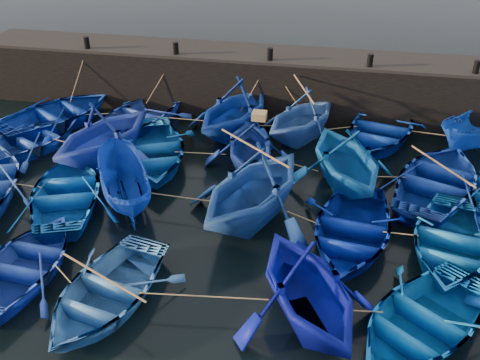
# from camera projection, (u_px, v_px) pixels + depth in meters

# --- Properties ---
(ground) EXTENTS (120.00, 120.00, 0.00)m
(ground) POSITION_uv_depth(u_px,v_px,m) (219.00, 258.00, 15.24)
(ground) COLOR black
(ground) RESTS_ON ground
(quay_wall) EXTENTS (26.00, 2.50, 2.50)m
(quay_wall) POSITION_uv_depth(u_px,v_px,m) (272.00, 84.00, 23.36)
(quay_wall) COLOR black
(quay_wall) RESTS_ON ground
(quay_top) EXTENTS (26.00, 2.50, 0.12)m
(quay_top) POSITION_uv_depth(u_px,v_px,m) (273.00, 54.00, 22.68)
(quay_top) COLOR black
(quay_top) RESTS_ON quay_wall
(bollard_0) EXTENTS (0.24, 0.24, 0.50)m
(bollard_0) POSITION_uv_depth(u_px,v_px,m) (87.00, 43.00, 23.06)
(bollard_0) COLOR black
(bollard_0) RESTS_ON quay_top
(bollard_1) EXTENTS (0.24, 0.24, 0.50)m
(bollard_1) POSITION_uv_depth(u_px,v_px,m) (176.00, 48.00, 22.41)
(bollard_1) COLOR black
(bollard_1) RESTS_ON quay_top
(bollard_2) EXTENTS (0.24, 0.24, 0.50)m
(bollard_2) POSITION_uv_depth(u_px,v_px,m) (270.00, 54.00, 21.76)
(bollard_2) COLOR black
(bollard_2) RESTS_ON quay_top
(bollard_3) EXTENTS (0.24, 0.24, 0.50)m
(bollard_3) POSITION_uv_depth(u_px,v_px,m) (370.00, 60.00, 21.11)
(bollard_3) COLOR black
(bollard_3) RESTS_ON quay_top
(bollard_4) EXTENTS (0.24, 0.24, 0.50)m
(bollard_4) POSITION_uv_depth(u_px,v_px,m) (477.00, 67.00, 20.46)
(bollard_4) COLOR black
(bollard_4) RESTS_ON quay_top
(boat_0) EXTENTS (5.82, 6.31, 1.07)m
(boat_0) POSITION_uv_depth(u_px,v_px,m) (57.00, 114.00, 22.39)
(boat_0) COLOR navy
(boat_0) RESTS_ON ground
(boat_1) EXTENTS (4.88, 5.70, 1.00)m
(boat_1) POSITION_uv_depth(u_px,v_px,m) (136.00, 116.00, 22.27)
(boat_1) COLOR #1C3A96
(boat_1) RESTS_ON ground
(boat_2) EXTENTS (5.37, 5.73, 2.43)m
(boat_2) POSITION_uv_depth(u_px,v_px,m) (235.00, 108.00, 21.20)
(boat_2) COLOR navy
(boat_2) RESTS_ON ground
(boat_3) EXTENTS (5.15, 5.35, 2.16)m
(boat_3) POSITION_uv_depth(u_px,v_px,m) (302.00, 116.00, 20.93)
(boat_3) COLOR blue
(boat_3) RESTS_ON ground
(boat_4) EXTENTS (4.75, 5.79, 1.05)m
(boat_4) POSITION_uv_depth(u_px,v_px,m) (380.00, 129.00, 21.20)
(boat_4) COLOR navy
(boat_4) RESTS_ON ground
(boat_5) EXTENTS (3.78, 4.18, 1.59)m
(boat_5) POSITION_uv_depth(u_px,v_px,m) (475.00, 132.00, 20.33)
(boat_5) COLOR blue
(boat_5) RESTS_ON ground
(boat_6) EXTENTS (4.78, 5.32, 0.91)m
(boat_6) POSITION_uv_depth(u_px,v_px,m) (32.00, 139.00, 20.58)
(boat_6) COLOR #1C4197
(boat_6) RESTS_ON ground
(boat_7) EXTENTS (5.44, 5.79, 2.44)m
(boat_7) POSITION_uv_depth(u_px,v_px,m) (104.00, 133.00, 19.34)
(boat_7) COLOR #1D369F
(boat_7) RESTS_ON ground
(boat_8) EXTENTS (5.34, 6.13, 1.06)m
(boat_8) POSITION_uv_depth(u_px,v_px,m) (151.00, 150.00, 19.66)
(boat_8) COLOR #0C4F92
(boat_8) RESTS_ON ground
(boat_9) EXTENTS (4.11, 4.52, 2.06)m
(boat_9) POSITION_uv_depth(u_px,v_px,m) (250.00, 145.00, 18.95)
(boat_9) COLOR navy
(boat_9) RESTS_ON ground
(boat_10) EXTENTS (5.32, 5.66, 2.38)m
(boat_10) POSITION_uv_depth(u_px,v_px,m) (347.00, 157.00, 17.85)
(boat_10) COLOR #0B539C
(boat_10) RESTS_ON ground
(boat_11) EXTENTS (5.36, 6.19, 1.08)m
(boat_11) POSITION_uv_depth(u_px,v_px,m) (439.00, 180.00, 17.84)
(boat_11) COLOR navy
(boat_11) RESTS_ON ground
(boat_14) EXTENTS (4.76, 5.55, 0.97)m
(boat_14) POSITION_uv_depth(u_px,v_px,m) (67.00, 192.00, 17.33)
(boat_14) COLOR #0B53B8
(boat_14) RESTS_ON ground
(boat_15) EXTENTS (3.32, 4.21, 1.55)m
(boat_15) POSITION_uv_depth(u_px,v_px,m) (124.00, 184.00, 17.18)
(boat_15) COLOR #092F95
(boat_15) RESTS_ON ground
(boat_16) EXTENTS (5.84, 6.18, 2.58)m
(boat_16) POSITION_uv_depth(u_px,v_px,m) (253.00, 186.00, 16.14)
(boat_16) COLOR #1B4890
(boat_16) RESTS_ON ground
(boat_17) EXTENTS (3.95, 5.11, 0.98)m
(boat_17) POSITION_uv_depth(u_px,v_px,m) (351.00, 230.00, 15.59)
(boat_17) COLOR navy
(boat_17) RESTS_ON ground
(boat_18) EXTENTS (4.23, 5.23, 0.96)m
(boat_18) POSITION_uv_depth(u_px,v_px,m) (451.00, 241.00, 15.14)
(boat_18) COLOR #0D5EA3
(boat_18) RESTS_ON ground
(boat_21) EXTENTS (3.28, 4.40, 0.87)m
(boat_21) POSITION_uv_depth(u_px,v_px,m) (25.00, 264.00, 14.39)
(boat_21) COLOR #193699
(boat_21) RESTS_ON ground
(boat_22) EXTENTS (3.92, 4.88, 0.90)m
(boat_22) POSITION_uv_depth(u_px,v_px,m) (105.00, 291.00, 13.47)
(boat_22) COLOR #326BBC
(boat_22) RESTS_ON ground
(boat_23) EXTENTS (5.35, 5.58, 2.27)m
(boat_23) POSITION_uv_depth(u_px,v_px,m) (307.00, 287.00, 12.62)
(boat_23) COLOR #071096
(boat_23) RESTS_ON ground
(boat_24) EXTENTS (5.32, 5.59, 0.94)m
(boat_24) POSITION_uv_depth(u_px,v_px,m) (421.00, 320.00, 12.61)
(boat_24) COLOR blue
(boat_24) RESTS_ON ground
(wooden_crate) EXTENTS (0.49, 0.46, 0.26)m
(wooden_crate) POSITION_uv_depth(u_px,v_px,m) (259.00, 116.00, 18.29)
(wooden_crate) COLOR #9C7C44
(wooden_crate) RESTS_ON boat_9
(mooring_ropes) EXTENTS (16.98, 11.91, 2.10)m
(mooring_ropes) POSITION_uv_depth(u_px,v_px,m) (246.00, 149.00, 19.00)
(mooring_ropes) COLOR tan
(mooring_ropes) RESTS_ON ground
(loose_oars) EXTENTS (11.14, 12.17, 1.74)m
(loose_oars) POSITION_uv_depth(u_px,v_px,m) (289.00, 160.00, 16.64)
(loose_oars) COLOR #99724C
(loose_oars) RESTS_ON ground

